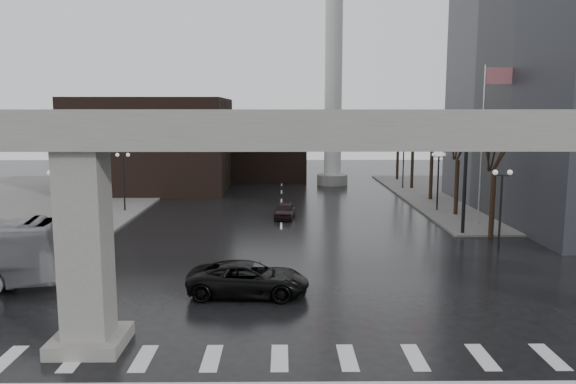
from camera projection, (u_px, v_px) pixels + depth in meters
ground at (280, 346)px, 20.81m from camera, size 160.00×160.00×0.00m
sidewalk_ne at (538, 197)px, 56.67m from camera, size 28.00×36.00×0.15m
sidewalk_nw at (22, 197)px, 56.17m from camera, size 28.00×36.00×0.15m
elevated_guideway at (315, 161)px, 19.83m from camera, size 48.00×2.60×8.70m
building_far_left at (154, 144)px, 61.52m from camera, size 16.00×14.00×10.00m
building_far_mid at (266, 148)px, 71.68m from camera, size 10.00×10.00×8.00m
smokestack at (334, 70)px, 64.48m from camera, size 3.60×3.60×30.00m
signal_mast_arm at (411, 152)px, 38.66m from camera, size 12.12×0.43×8.00m
flagpole_assembly at (487, 126)px, 41.65m from camera, size 2.06×0.12×12.00m
lamp_right_0 at (501, 196)px, 34.30m from camera, size 1.22×0.32×5.11m
lamp_right_1 at (438, 172)px, 48.15m from camera, size 1.22×0.32×5.11m
lamp_right_2 at (403, 158)px, 62.00m from camera, size 1.22×0.32×5.11m
lamp_left_0 at (59, 197)px, 34.04m from camera, size 1.22×0.32×5.11m
lamp_left_1 at (123, 172)px, 47.89m from camera, size 1.22×0.32×5.11m
lamp_left_2 at (159, 158)px, 61.74m from camera, size 1.22×0.32×5.11m
tree_right_0 at (493, 197)px, 38.38m from camera, size 1.09×1.58×7.50m
tree_right_1 at (457, 182)px, 46.29m from camera, size 1.09×1.61×7.67m
tree_right_2 at (432, 171)px, 54.19m from camera, size 1.10×1.63×7.85m
tree_right_3 at (413, 163)px, 62.10m from camera, size 1.11×1.66×8.02m
tree_right_4 at (398, 156)px, 70.01m from camera, size 1.12×1.69×8.19m
pickup_truck at (248, 279)px, 26.47m from camera, size 5.87×2.98×1.59m
far_car at (285, 210)px, 45.57m from camera, size 1.93×3.90×1.28m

